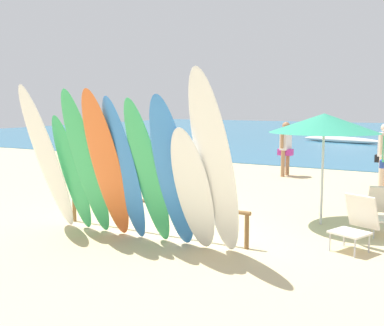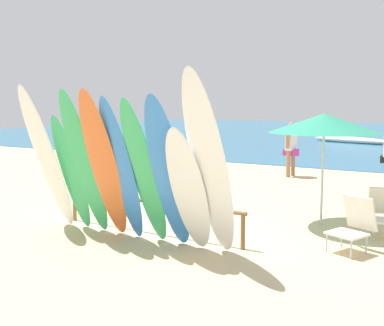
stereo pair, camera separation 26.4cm
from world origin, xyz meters
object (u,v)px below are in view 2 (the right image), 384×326
(surfboard_orange_3, at_px, (104,166))
(beach_chair_blue, at_px, (354,223))
(surfboard_rack, at_px, (149,206))
(distant_boat, at_px, (352,140))
(beachgoer_photographing, at_px, (291,145))
(surfboard_green_1, at_px, (71,173))
(surfboard_white_8, at_px, (209,167))
(surfboard_green_2, at_px, (84,164))
(surfboard_white_7, at_px, (188,191))
(surfboard_white_0, at_px, (47,159))
(surfboard_blue_6, at_px, (168,174))
(surfboard_blue_4, at_px, (122,170))
(beach_umbrella, at_px, (324,123))
(surfboard_green_5, at_px, (144,173))

(surfboard_orange_3, relative_size, beach_chair_blue, 3.11)
(surfboard_rack, height_order, distant_boat, surfboard_rack)
(beachgoer_photographing, xyz_separation_m, beach_chair_blue, (3.25, -6.56, -0.52))
(surfboard_green_1, xyz_separation_m, surfboard_white_8, (2.80, -0.18, 0.33))
(surfboard_rack, distance_m, surfboard_green_2, 1.29)
(surfboard_rack, height_order, surfboard_white_7, surfboard_white_7)
(surfboard_white_0, xyz_separation_m, beachgoer_photographing, (1.59, 8.05, -0.31))
(beachgoer_photographing, bearing_deg, surfboard_blue_6, 13.04)
(surfboard_white_0, height_order, surfboard_white_8, surfboard_white_8)
(surfboard_green_1, bearing_deg, surfboard_blue_4, 1.72)
(beach_umbrella, bearing_deg, surfboard_orange_3, -134.83)
(surfboard_rack, relative_size, surfboard_blue_6, 1.43)
(surfboard_green_1, relative_size, beach_umbrella, 1.04)
(surfboard_white_8, bearing_deg, beachgoer_photographing, 101.66)
(distant_boat, bearing_deg, surfboard_white_7, -83.76)
(surfboard_rack, bearing_deg, surfboard_green_2, -138.44)
(surfboard_white_7, relative_size, beach_umbrella, 1.01)
(surfboard_green_2, xyz_separation_m, surfboard_blue_6, (1.64, 0.01, -0.05))
(beachgoer_photographing, distance_m, beach_chair_blue, 7.34)
(surfboard_orange_3, bearing_deg, surfboard_white_7, -2.82)
(surfboard_green_5, height_order, beach_chair_blue, surfboard_green_5)
(surfboard_blue_4, height_order, surfboard_white_8, surfboard_white_8)
(surfboard_green_2, height_order, surfboard_blue_6, surfboard_green_2)
(surfboard_blue_6, bearing_deg, surfboard_white_0, 176.75)
(surfboard_green_1, height_order, surfboard_white_8, surfboard_white_8)
(surfboard_green_2, bearing_deg, beachgoer_photographing, 84.93)
(beach_umbrella, bearing_deg, surfboard_blue_4, -131.93)
(beachgoer_photographing, bearing_deg, surfboard_white_7, 15.41)
(surfboard_green_5, relative_size, surfboard_blue_6, 0.96)
(surfboard_green_5, height_order, surfboard_white_7, surfboard_green_5)
(surfboard_white_0, height_order, beachgoer_photographing, surfboard_white_0)
(surfboard_green_5, bearing_deg, surfboard_white_8, 0.81)
(surfboard_green_1, height_order, distant_boat, surfboard_green_1)
(beach_chair_blue, bearing_deg, distant_boat, 123.94)
(beach_chair_blue, bearing_deg, surfboard_orange_3, -135.95)
(surfboard_green_1, xyz_separation_m, surfboard_white_7, (2.41, -0.10, -0.06))
(surfboard_orange_3, height_order, beach_chair_blue, surfboard_orange_3)
(surfboard_white_0, xyz_separation_m, distant_boat, (0.49, 21.35, -1.10))
(surfboard_blue_6, bearing_deg, beach_umbrella, 56.82)
(surfboard_white_0, distance_m, distant_boat, 21.39)
(beachgoer_photographing, height_order, beach_chair_blue, beachgoer_photographing)
(beachgoer_photographing, bearing_deg, distant_boat, -168.61)
(surfboard_white_8, bearing_deg, surfboard_white_7, 168.57)
(surfboard_white_0, xyz_separation_m, surfboard_green_5, (2.01, 0.08, -0.11))
(surfboard_green_2, distance_m, beachgoer_photographing, 8.07)
(surfboard_white_7, height_order, surfboard_white_8, surfboard_white_8)
(beachgoer_photographing, bearing_deg, surfboard_blue_4, 6.62)
(surfboard_blue_4, distance_m, surfboard_white_8, 1.64)
(surfboard_green_2, height_order, beach_chair_blue, surfboard_green_2)
(surfboard_green_2, xyz_separation_m, surfboard_orange_3, (0.42, -0.01, 0.00))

